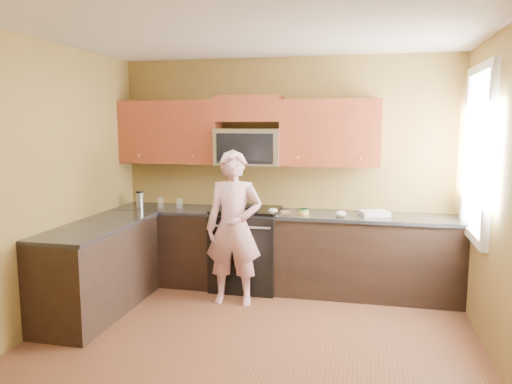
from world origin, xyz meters
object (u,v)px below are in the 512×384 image
(microwave, at_px, (249,165))
(woman, at_px, (234,228))
(stove, at_px, (246,248))
(butter_tub, at_px, (304,214))
(frying_pan, at_px, (245,211))
(travel_mug, at_px, (140,207))

(microwave, xyz_separation_m, woman, (-0.01, -0.65, -0.62))
(stove, distance_m, butter_tub, 0.82)
(woman, distance_m, butter_tub, 0.83)
(butter_tub, bearing_deg, woman, -146.57)
(woman, height_order, butter_tub, woman)
(frying_pan, relative_size, butter_tub, 4.29)
(woman, height_order, frying_pan, woman)
(butter_tub, xyz_separation_m, travel_mug, (-2.01, 0.05, 0.00))
(microwave, height_order, woman, microwave)
(stove, xyz_separation_m, travel_mug, (-1.33, -0.02, 0.45))
(stove, distance_m, travel_mug, 1.40)
(frying_pan, bearing_deg, stove, 98.81)
(butter_tub, bearing_deg, stove, 173.98)
(frying_pan, xyz_separation_m, butter_tub, (0.65, 0.08, -0.03))
(stove, height_order, butter_tub, butter_tub)
(stove, distance_m, microwave, 0.98)
(microwave, distance_m, frying_pan, 0.57)
(microwave, relative_size, travel_mug, 3.89)
(stove, xyz_separation_m, butter_tub, (0.68, -0.07, 0.45))
(travel_mug, bearing_deg, butter_tub, -1.35)
(travel_mug, bearing_deg, stove, 1.05)
(woman, distance_m, frying_pan, 0.39)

